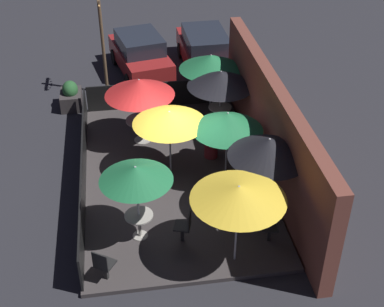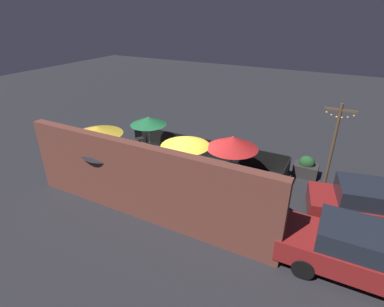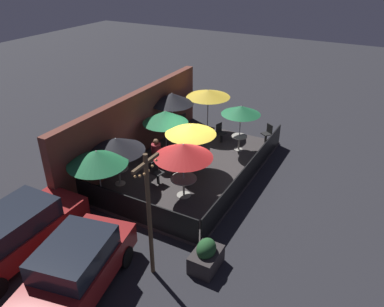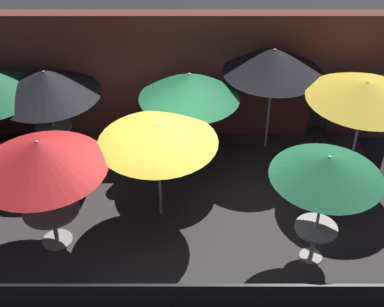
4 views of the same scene
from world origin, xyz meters
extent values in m
plane|color=#26262B|center=(0.00, 0.00, 0.00)|extent=(60.00, 60.00, 0.00)
cube|color=#383333|center=(0.00, 0.00, 0.06)|extent=(8.39, 5.22, 0.12)
cube|color=brown|center=(0.00, 2.84, 1.48)|extent=(9.99, 0.36, 2.96)
cube|color=black|center=(0.00, -2.57, 0.59)|extent=(8.19, 0.05, 0.95)
cube|color=black|center=(-4.15, 0.00, 0.59)|extent=(0.05, 5.02, 0.95)
cylinder|color=#B2B2B7|center=(-2.01, -0.76, 1.21)|extent=(0.05, 0.05, 2.18)
cone|color=red|center=(-2.01, -0.76, 2.03)|extent=(2.16, 2.16, 0.52)
cylinder|color=#B2B2B7|center=(-2.52, 1.88, 1.13)|extent=(0.05, 0.05, 2.02)
cone|color=black|center=(-2.52, 1.88, 1.87)|extent=(2.18, 2.18, 0.52)
cylinder|color=#B2B2B7|center=(2.47, -1.15, 1.21)|extent=(0.05, 0.05, 2.17)
cone|color=#1E6B3D|center=(2.47, -1.15, 2.10)|extent=(1.77, 1.77, 0.38)
cylinder|color=#B2B2B7|center=(2.05, 2.17, 1.29)|extent=(0.05, 0.05, 2.35)
cone|color=black|center=(2.05, 2.17, 2.21)|extent=(2.05, 2.05, 0.52)
cylinder|color=#B2B2B7|center=(-0.18, -0.05, 1.14)|extent=(0.05, 0.05, 2.05)
cone|color=gold|center=(-0.18, -0.05, 1.98)|extent=(2.09, 2.09, 0.38)
cylinder|color=#B2B2B7|center=(0.35, 1.49, 1.21)|extent=(0.05, 0.05, 2.17)
cone|color=#1E6B3D|center=(0.35, 1.49, 2.03)|extent=(1.99, 1.99, 0.53)
cylinder|color=#B2B2B7|center=(3.62, 1.05, 1.23)|extent=(0.05, 0.05, 2.23)
cone|color=gold|center=(3.62, 1.05, 2.17)|extent=(2.18, 2.18, 0.36)
cylinder|color=#B2B2B7|center=(-3.71, 1.77, 1.15)|extent=(0.05, 0.05, 2.05)
cone|color=#1E6B3D|center=(-3.71, 1.77, 1.92)|extent=(2.17, 2.17, 0.51)
cylinder|color=#9E998E|center=(-2.01, -0.76, 0.13)|extent=(0.54, 0.54, 0.02)
cylinder|color=#9E998E|center=(-2.01, -0.76, 0.48)|extent=(0.08, 0.08, 0.73)
cylinder|color=#9E998E|center=(-2.01, -0.76, 0.87)|extent=(0.98, 0.98, 0.04)
cylinder|color=#9E998E|center=(-2.52, 1.88, 0.13)|extent=(0.42, 0.42, 0.02)
cylinder|color=#9E998E|center=(-2.52, 1.88, 0.47)|extent=(0.08, 0.08, 0.70)
cylinder|color=#9E998E|center=(-2.52, 1.88, 0.83)|extent=(0.76, 0.76, 0.04)
cylinder|color=#9E998E|center=(2.47, -1.15, 0.13)|extent=(0.39, 0.39, 0.02)
cylinder|color=#9E998E|center=(2.47, -1.15, 0.45)|extent=(0.08, 0.08, 0.67)
cylinder|color=#9E998E|center=(2.47, -1.15, 0.81)|extent=(0.72, 0.72, 0.04)
cube|color=black|center=(3.10, 2.04, 0.33)|extent=(0.09, 0.09, 0.42)
cube|color=black|center=(3.10, 2.04, 0.56)|extent=(0.47, 0.47, 0.04)
cube|color=black|center=(3.13, 2.22, 0.80)|extent=(0.40, 0.11, 0.44)
cube|color=black|center=(3.77, -2.01, 0.34)|extent=(0.11, 0.11, 0.45)
cube|color=black|center=(3.77, -2.01, 0.59)|extent=(0.55, 0.55, 0.04)
cube|color=black|center=(3.92, -2.11, 0.83)|extent=(0.25, 0.35, 0.44)
cube|color=black|center=(-1.77, 0.56, 0.35)|extent=(0.09, 0.09, 0.46)
cube|color=black|center=(-1.77, 0.56, 0.60)|extent=(0.47, 0.47, 0.04)
cube|color=black|center=(-1.74, 0.74, 0.84)|extent=(0.40, 0.10, 0.44)
cube|color=black|center=(2.79, -0.11, 0.35)|extent=(0.10, 0.10, 0.46)
cube|color=black|center=(2.79, -0.11, 0.60)|extent=(0.50, 0.50, 0.04)
cube|color=black|center=(2.84, 0.06, 0.84)|extent=(0.39, 0.15, 0.44)
cylinder|color=maroon|center=(-0.78, 1.27, 0.69)|extent=(0.53, 0.53, 1.14)
sphere|color=brown|center=(-0.78, 1.27, 1.38)|extent=(0.23, 0.23, 0.23)
cube|color=#332D2D|center=(-4.80, -3.10, 0.29)|extent=(1.06, 0.74, 0.58)
ellipsoid|color=#235128|center=(-4.80, -3.10, 0.70)|extent=(0.69, 0.55, 0.62)
cylinder|color=brown|center=(-5.70, -1.81, 1.95)|extent=(0.12, 0.12, 3.91)
cube|color=brown|center=(-5.70, -1.81, 3.66)|extent=(1.10, 0.08, 0.08)
sphere|color=#F4B260|center=(-6.16, -1.81, 3.51)|extent=(0.07, 0.07, 0.07)
sphere|color=#F4B260|center=(-5.97, -1.81, 3.43)|extent=(0.07, 0.07, 0.07)
sphere|color=#F4B260|center=(-5.79, -1.81, 3.38)|extent=(0.07, 0.07, 0.07)
sphere|color=#F4B260|center=(-5.61, -1.81, 3.38)|extent=(0.07, 0.07, 0.07)
sphere|color=#F4B260|center=(-5.42, -1.81, 3.43)|extent=(0.07, 0.07, 0.07)
sphere|color=#F4B260|center=(-5.24, -1.81, 3.51)|extent=(0.07, 0.07, 0.07)
cube|color=maroon|center=(-7.20, -0.43, 0.67)|extent=(4.14, 2.44, 0.70)
cube|color=#1E232D|center=(-7.20, -0.43, 1.32)|extent=(2.40, 1.96, 0.60)
cylinder|color=black|center=(-6.19, 0.60, 0.32)|extent=(0.66, 0.30, 0.64)
cylinder|color=black|center=(-5.86, -0.98, 0.32)|extent=(0.66, 0.30, 0.64)
cube|color=maroon|center=(-7.08, 2.17, 0.67)|extent=(4.59, 1.78, 0.70)
cube|color=#1E232D|center=(-7.08, 2.17, 1.32)|extent=(2.54, 1.61, 0.60)
cylinder|color=black|center=(-5.68, 3.01, 0.32)|extent=(0.64, 0.19, 0.64)
cylinder|color=black|center=(-5.65, 1.39, 0.32)|extent=(0.64, 0.19, 0.64)
camera|label=1|loc=(12.58, -1.35, 9.53)|focal=50.00mm
camera|label=2|loc=(-5.79, 9.98, 6.98)|focal=28.00mm
camera|label=3|loc=(-12.20, -6.66, 8.23)|focal=35.00mm
camera|label=4|loc=(0.41, -7.56, 7.06)|focal=50.00mm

